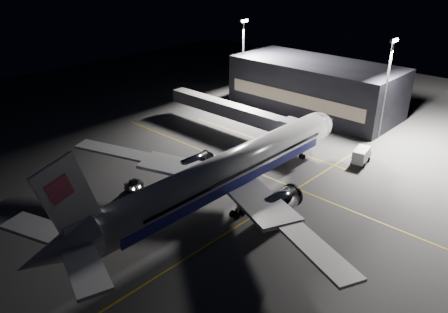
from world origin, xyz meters
name	(u,v)px	position (x,y,z in m)	size (l,w,h in m)	color
ground	(230,199)	(0.00, 0.00, 0.00)	(200.00, 200.00, 0.00)	#4C4C4F
guide_line_main	(268,177)	(10.00, 0.00, 0.01)	(0.25, 80.00, 0.01)	gold
guide_line_cross	(259,213)	(0.00, -6.00, 0.01)	(70.00, 0.25, 0.01)	gold
guide_line_side	(266,142)	(22.00, 10.00, 0.01)	(0.25, 40.00, 0.01)	gold
airliner	(225,172)	(-1.08, 0.00, 5.16)	(61.48, 54.22, 16.64)	silver
terminal	(315,86)	(45.98, 14.00, 6.00)	(18.12, 40.00, 12.00)	black
jet_bridge	(237,112)	(22.00, 18.06, 4.58)	(3.60, 34.40, 6.30)	#B2B2B7
floodlight_mast_north	(243,53)	(40.00, 31.99, 12.37)	(2.40, 0.68, 20.70)	#59595E
floodlight_mast_south	(387,81)	(40.00, -6.01, 12.37)	(2.40, 0.67, 20.70)	#59595E
service_truck	(362,155)	(26.63, -8.95, 1.55)	(5.96, 3.23, 2.89)	silver
baggage_tug	(134,186)	(-8.77, 13.26, 0.89)	(2.90, 2.45, 1.93)	black
safety_cone_a	(195,161)	(5.44, 13.72, 0.31)	(0.41, 0.41, 0.62)	#FF490A
safety_cone_b	(175,168)	(0.73, 14.00, 0.33)	(0.43, 0.43, 0.65)	#FF490A
safety_cone_c	(217,180)	(2.70, 5.43, 0.29)	(0.38, 0.38, 0.57)	#FF490A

